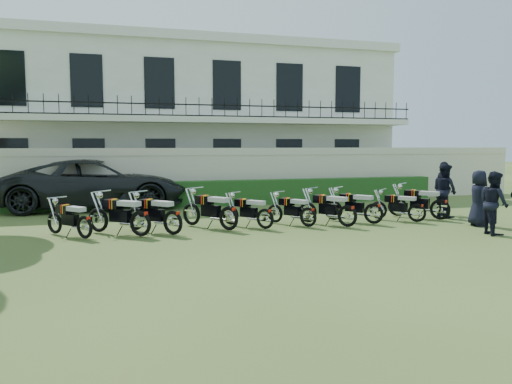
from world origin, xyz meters
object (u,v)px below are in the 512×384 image
Objects in this scene: motorcycle_0 at (84,222)px; motorcycle_9 at (440,204)px; motorcycle_2 at (173,217)px; motorcycle_5 at (308,212)px; motorcycle_3 at (229,213)px; officer_5 at (443,189)px; motorcycle_6 at (347,211)px; suv at (96,184)px; officer_1 at (494,203)px; officer_4 at (445,191)px; motorcycle_4 at (265,214)px; motorcycle_8 at (417,208)px; motorcycle_1 at (140,217)px; motorcycle_7 at (374,209)px; officer_3 at (478,198)px.

motorcycle_9 is at bearing -38.74° from motorcycle_0.
motorcycle_2 reaches higher than motorcycle_5.
officer_5 reaches higher than motorcycle_3.
suv is (-7.21, 6.64, 0.43)m from motorcycle_6.
officer_1 is (-0.17, -2.53, 0.34)m from motorcycle_9.
motorcycle_6 is 0.94× the size of officer_4.
motorcycle_8 is (4.94, -0.08, -0.01)m from motorcycle_4.
officer_1 is (9.26, -2.21, 0.33)m from motorcycle_1.
motorcycle_3 is 1.01× the size of officer_1.
officer_1 is 0.96× the size of officer_4.
motorcycle_9 is at bearing -39.68° from motorcycle_2.
officer_1 is 0.93× the size of officer_5.
motorcycle_7 reaches higher than motorcycle_0.
motorcycle_7 is 3.14m from officer_4.
motorcycle_4 is 2.45m from motorcycle_6.
motorcycle_2 is at bearing 149.04° from motorcycle_5.
officer_3 is at bearing 171.43° from officer_4.
officer_3 is at bearing -44.88° from motorcycle_0.
suv reaches higher than motorcycle_3.
officer_5 reaches higher than officer_4.
officer_5 reaches higher than motorcycle_0.
suv is (-1.28, 6.51, 0.40)m from motorcycle_1.
officer_5 is (0.28, 0.45, 0.03)m from officer_4.
motorcycle_9 is 1.02× the size of officer_3.
motorcycle_6 is 0.99× the size of officer_1.
motorcycle_4 reaches higher than motorcycle_5.
officer_3 is (2.90, -1.05, 0.34)m from motorcycle_7.
motorcycle_5 is 2.12m from motorcycle_7.
officer_1 reaches higher than motorcycle_8.
officer_1 reaches higher than motorcycle_7.
officer_3 is at bearing -48.26° from motorcycle_4.
motorcycle_0 reaches higher than motorcycle_5.
motorcycle_1 is 3.51m from motorcycle_4.
motorcycle_0 is 0.89× the size of officer_3.
motorcycle_3 is 1.04× the size of officer_3.
motorcycle_3 is 1.16× the size of motorcycle_4.
motorcycle_4 is 6.25m from officer_1.
motorcycle_6 is at bearing 149.54° from motorcycle_9.
motorcycle_5 is 1.09× the size of motorcycle_8.
motorcycle_1 is 0.97× the size of motorcycle_6.
motorcycle_0 is at bearing 141.82° from motorcycle_7.
motorcycle_5 is (2.39, -0.05, -0.08)m from motorcycle_3.
suv is 12.59m from officer_4.
officer_5 is at bearing -36.41° from officer_4.
motorcycle_3 is 1.03× the size of motorcycle_6.
motorcycle_8 is (9.85, 0.05, -0.01)m from motorcycle_0.
officer_3 is 0.90× the size of officer_5.
motorcycle_0 is 0.96× the size of motorcycle_5.
motorcycle_9 is at bearing 36.36° from officer_3.
officer_5 is (6.76, 1.11, 0.46)m from motorcycle_4.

